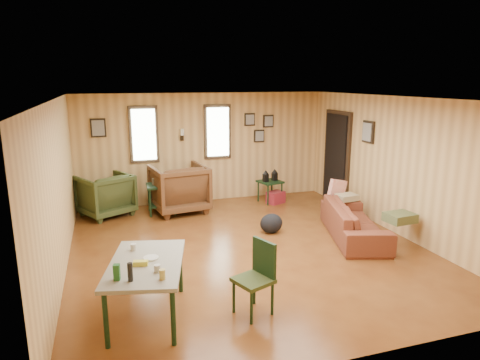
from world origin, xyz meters
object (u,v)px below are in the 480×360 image
at_px(dining_table, 146,267).
at_px(end_table, 161,193).
at_px(recliner_green, 105,193).
at_px(sofa, 354,216).
at_px(side_table, 270,180).
at_px(recliner_brown, 179,186).

bearing_deg(dining_table, end_table, 93.65).
distance_m(recliner_green, end_table, 1.11).
bearing_deg(end_table, sofa, -38.93).
bearing_deg(sofa, side_table, 30.00).
xyz_separation_m(end_table, dining_table, (-0.69, -3.94, 0.20)).
bearing_deg(end_table, recliner_brown, 0.41).
bearing_deg(side_table, recliner_brown, -177.99).
bearing_deg(dining_table, side_table, 65.92).
distance_m(recliner_brown, dining_table, 4.08).
bearing_deg(side_table, end_table, -178.23).
bearing_deg(recliner_brown, recliner_green, -15.42).
relative_size(end_table, dining_table, 0.50).
height_order(sofa, end_table, sofa).
distance_m(end_table, dining_table, 4.00).
xyz_separation_m(sofa, dining_table, (-3.67, -1.53, 0.23)).
bearing_deg(end_table, side_table, 1.77).
height_order(recliner_green, side_table, recliner_green).
height_order(end_table, dining_table, dining_table).
distance_m(recliner_green, dining_table, 4.14).
xyz_separation_m(recliner_brown, side_table, (2.04, 0.07, -0.03)).
bearing_deg(sofa, end_table, 68.01).
bearing_deg(side_table, sofa, -76.95).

